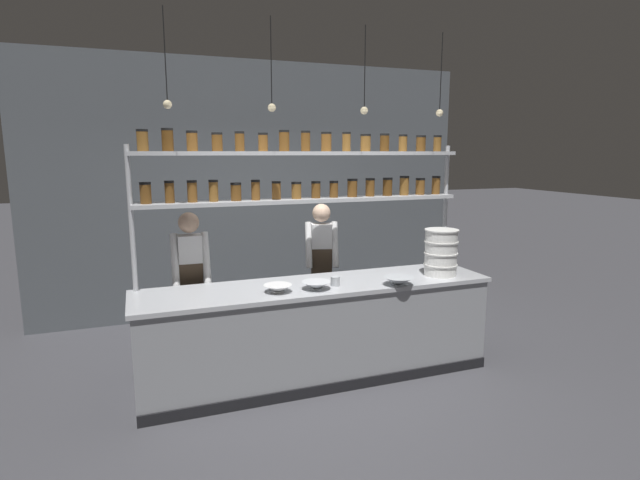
% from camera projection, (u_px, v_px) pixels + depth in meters
% --- Properties ---
extents(ground_plane, '(40.00, 40.00, 0.00)m').
position_uv_depth(ground_plane, '(318.00, 376.00, 4.79)').
color(ground_plane, '#3D3D42').
extents(back_wall, '(5.73, 0.12, 3.28)m').
position_uv_depth(back_wall, '(259.00, 189.00, 6.61)').
color(back_wall, '#4C5156').
rests_on(back_wall, ground_plane).
extents(prep_counter, '(3.33, 0.76, 0.92)m').
position_uv_depth(prep_counter, '(318.00, 331.00, 4.71)').
color(prep_counter, gray).
rests_on(prep_counter, ground_plane).
extents(spice_shelf_unit, '(3.22, 0.28, 2.33)m').
position_uv_depth(spice_shelf_unit, '(305.00, 179.00, 4.77)').
color(spice_shelf_unit, '#ADAFB5').
rests_on(spice_shelf_unit, ground_plane).
extents(chef_left, '(0.37, 0.28, 1.56)m').
position_uv_depth(chef_left, '(191.00, 281.00, 4.84)').
color(chef_left, black).
rests_on(chef_left, ground_plane).
extents(chef_center, '(0.41, 0.33, 1.57)m').
position_uv_depth(chef_center, '(321.00, 265.00, 5.54)').
color(chef_center, black).
rests_on(chef_center, ground_plane).
extents(container_stack, '(0.33, 0.33, 0.46)m').
position_uv_depth(container_stack, '(441.00, 252.00, 4.92)').
color(container_stack, white).
rests_on(container_stack, prep_counter).
extents(prep_bowl_near_left, '(0.25, 0.25, 0.07)m').
position_uv_depth(prep_bowl_near_left, '(278.00, 289.00, 4.34)').
color(prep_bowl_near_left, white).
rests_on(prep_bowl_near_left, prep_counter).
extents(prep_bowl_center_front, '(0.28, 0.28, 0.08)m').
position_uv_depth(prep_bowl_center_front, '(399.00, 281.00, 4.58)').
color(prep_bowl_center_front, '#B2B7BC').
rests_on(prep_bowl_center_front, prep_counter).
extents(prep_bowl_center_back, '(0.26, 0.26, 0.07)m').
position_uv_depth(prep_bowl_center_back, '(316.00, 285.00, 4.44)').
color(prep_bowl_center_back, silver).
rests_on(prep_bowl_center_back, prep_counter).
extents(serving_cup_front, '(0.08, 0.08, 0.09)m').
position_uv_depth(serving_cup_front, '(335.00, 281.00, 4.55)').
color(serving_cup_front, '#B2B7BC').
rests_on(serving_cup_front, prep_counter).
extents(pendant_light_row, '(2.58, 0.07, 0.77)m').
position_uv_depth(pendant_light_row, '(318.00, 104.00, 4.35)').
color(pendant_light_row, black).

